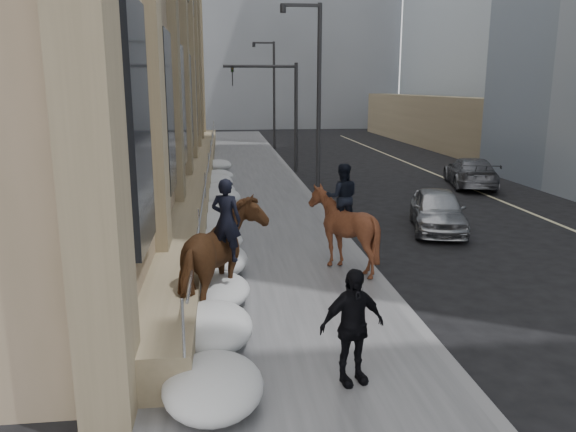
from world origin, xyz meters
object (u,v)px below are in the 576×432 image
(mounted_horse_right, at_px, (342,225))
(car_silver, at_px, (438,210))
(mounted_horse_left, at_px, (222,257))
(pedestrian, at_px, (352,326))
(car_grey, at_px, (470,172))

(mounted_horse_right, height_order, car_silver, mounted_horse_right)
(mounted_horse_left, relative_size, pedestrian, 1.58)
(pedestrian, xyz_separation_m, car_grey, (9.92, 17.58, -0.36))
(mounted_horse_left, relative_size, car_silver, 0.73)
(car_grey, bearing_deg, car_silver, 72.55)
(mounted_horse_right, bearing_deg, car_silver, -128.89)
(mounted_horse_right, height_order, car_grey, mounted_horse_right)
(pedestrian, bearing_deg, mounted_horse_right, 64.39)
(mounted_horse_left, height_order, mounted_horse_right, mounted_horse_left)
(mounted_horse_left, height_order, car_grey, mounted_horse_left)
(mounted_horse_left, distance_m, car_grey, 18.76)
(mounted_horse_right, bearing_deg, mounted_horse_left, 47.25)
(mounted_horse_left, distance_m, pedestrian, 3.69)
(pedestrian, bearing_deg, car_grey, 45.55)
(pedestrian, distance_m, car_silver, 10.92)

